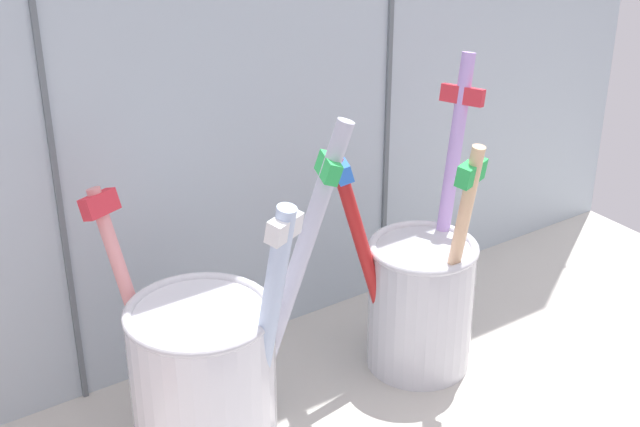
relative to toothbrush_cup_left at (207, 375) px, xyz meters
The scene contains 3 objects.
tile_wall_back 19.49cm from the toothbrush_cup_left, 52.99° to the left, with size 64.00×2.20×45.00cm.
toothbrush_cup_left is the anchor object (origin of this frame).
toothbrush_cup_right 14.08cm from the toothbrush_cup_left, ahead, with size 10.62×6.88×17.97cm.
Camera 1 is at (-23.90, -32.06, 34.55)cm, focal length 52.13 mm.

